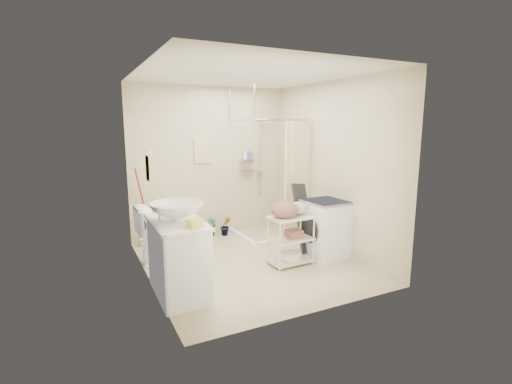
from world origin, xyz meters
TOP-DOWN VIEW (x-y plane):
  - floor at (0.00, 0.00)m, footprint 3.20×3.20m
  - ceiling at (0.00, 0.00)m, footprint 2.80×3.20m
  - wall_back at (0.00, 1.60)m, footprint 2.80×0.04m
  - wall_front at (0.00, -1.60)m, footprint 2.80×0.04m
  - wall_left at (-1.40, 0.00)m, footprint 0.04×3.20m
  - wall_right at (1.40, 0.00)m, footprint 0.04×3.20m
  - vanity at (-1.16, -0.54)m, footprint 0.57×1.00m
  - sink at (-1.15, -0.52)m, footprint 0.72×0.72m
  - counter_basket at (-1.05, -0.88)m, footprint 0.19×0.17m
  - floor_basket at (-0.99, -0.88)m, footprint 0.34×0.30m
  - toilet at (-1.04, 0.59)m, footprint 0.82×0.47m
  - mop at (-1.23, 1.43)m, footprint 0.15×0.15m
  - potted_plant_a at (-0.04, 1.47)m, footprint 0.21×0.18m
  - potted_plant_b at (0.19, 1.40)m, footprint 0.20×0.17m
  - hanging_towel at (-0.15, 1.58)m, footprint 0.28×0.03m
  - towel_ring at (-1.38, -0.20)m, footprint 0.04×0.22m
  - tp_holder at (-1.36, 0.05)m, footprint 0.08×0.12m
  - shower at (0.85, 1.05)m, footprint 1.10×1.10m
  - shampoo_bottle_a at (0.65, 1.54)m, footprint 0.12×0.12m
  - shampoo_bottle_b at (0.73, 1.52)m, footprint 0.09×0.09m
  - washing_machine at (1.14, -0.24)m, footprint 0.60×0.62m
  - laundry_rack at (0.50, -0.31)m, footprint 0.62×0.39m
  - ironing_board at (0.91, 0.01)m, footprint 0.33×0.20m

SIDE VIEW (x-z plane):
  - floor at x=0.00m, z-range 0.00..0.00m
  - floor_basket at x=-0.99m, z-range 0.00..0.15m
  - potted_plant_a at x=-0.04m, z-range 0.00..0.33m
  - potted_plant_b at x=0.19m, z-range 0.00..0.34m
  - laundry_rack at x=0.50m, z-range 0.00..0.83m
  - toilet at x=-1.04m, z-range 0.00..0.83m
  - washing_machine at x=1.14m, z-range 0.00..0.85m
  - vanity at x=-1.16m, z-range 0.00..0.88m
  - ironing_board at x=0.91m, z-range 0.00..1.11m
  - mop at x=-1.23m, z-range 0.00..1.28m
  - tp_holder at x=-1.36m, z-range 0.65..0.79m
  - counter_basket at x=-1.05m, z-range 0.88..0.96m
  - sink at x=-1.15m, z-range 0.88..1.09m
  - shower at x=0.85m, z-range 0.00..2.10m
  - wall_back at x=0.00m, z-range 0.00..2.60m
  - wall_front at x=0.00m, z-range 0.00..2.60m
  - wall_left at x=-1.40m, z-range 0.00..2.60m
  - wall_right at x=1.40m, z-range 0.00..2.60m
  - shampoo_bottle_b at x=0.73m, z-range 1.32..1.50m
  - shampoo_bottle_a at x=0.65m, z-range 1.32..1.55m
  - towel_ring at x=-1.38m, z-range 1.30..1.64m
  - hanging_towel at x=-0.15m, z-range 1.29..1.71m
  - ceiling at x=0.00m, z-range 2.58..2.62m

